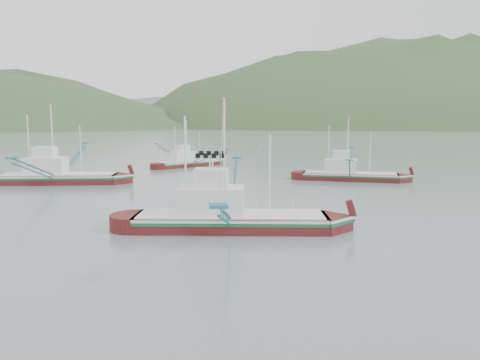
{
  "coord_description": "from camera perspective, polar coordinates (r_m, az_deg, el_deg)",
  "views": [
    {
      "loc": [
        -4.63,
        -36.31,
        8.92
      ],
      "look_at": [
        0.0,
        6.0,
        3.2
      ],
      "focal_mm": 35.0,
      "sensor_mm": 36.0,
      "label": 1
    }
  ],
  "objects": [
    {
      "name": "bg_boat_far",
      "position": [
        85.77,
        -6.32,
        2.93
      ],
      "size": [
        16.41,
        20.17,
        9.11
      ],
      "rotation": [
        0.0,
        0.0,
        0.61
      ],
      "color": "#480C0C",
      "rests_on": "ground"
    },
    {
      "name": "main_boat",
      "position": [
        37.18,
        -1.45,
        -3.38
      ],
      "size": [
        15.73,
        27.62,
        11.23
      ],
      "rotation": [
        0.0,
        0.0,
        -0.13
      ],
      "color": "#480C0C",
      "rests_on": "ground"
    },
    {
      "name": "bg_boat_right",
      "position": [
        68.18,
        13.2,
        1.55
      ],
      "size": [
        13.66,
        23.17,
        9.72
      ],
      "rotation": [
        0.0,
        0.0,
        -0.35
      ],
      "color": "#480C0C",
      "rests_on": "ground"
    },
    {
      "name": "ground",
      "position": [
        37.68,
        1.0,
        -6.04
      ],
      "size": [
        1200.0,
        1200.0,
        0.0
      ],
      "primitive_type": "plane",
      "color": "slate",
      "rests_on": "ground"
    },
    {
      "name": "bg_boat_left",
      "position": [
        67.91,
        -21.5,
        0.91
      ],
      "size": [
        15.93,
        28.5,
        11.54
      ],
      "rotation": [
        0.0,
        0.0,
        -0.05
      ],
      "color": "#480C0C",
      "rests_on": "ground"
    },
    {
      "name": "headland_right",
      "position": [
        526.66,
        21.57,
        6.15
      ],
      "size": [
        684.0,
        432.0,
        306.0
      ],
      "primitive_type": "ellipsoid",
      "color": "#314E28",
      "rests_on": "ground"
    },
    {
      "name": "ridge_distant",
      "position": [
        597.38,
        -2.94,
        6.78
      ],
      "size": [
        960.0,
        400.0,
        240.0
      ],
      "primitive_type": "ellipsoid",
      "color": "slate",
      "rests_on": "ground"
    }
  ]
}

